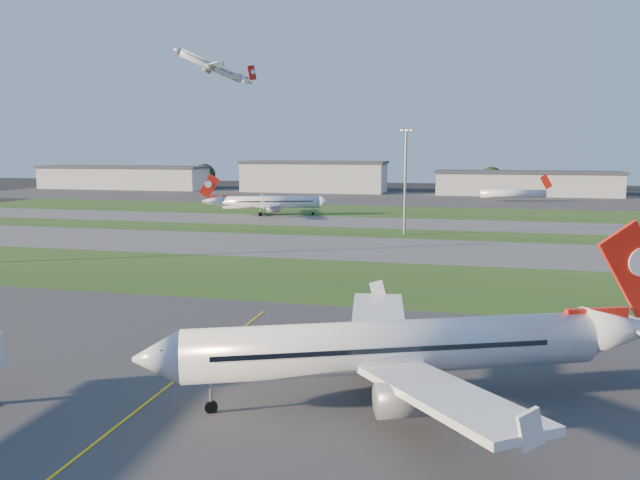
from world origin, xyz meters
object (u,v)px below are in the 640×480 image
(airliner_taxiing, at_px, (270,203))
(airliner_parked, at_px, (397,348))
(mini_jet_near, at_px, (513,193))
(light_mast_centre, at_px, (405,174))

(airliner_taxiing, bearing_deg, airliner_parked, 92.99)
(airliner_parked, bearing_deg, airliner_taxiing, 89.63)
(airliner_parked, height_order, mini_jet_near, airliner_parked)
(airliner_parked, distance_m, light_mast_centre, 103.88)
(airliner_taxiing, relative_size, mini_jet_near, 1.29)
(light_mast_centre, bearing_deg, mini_jet_near, 73.56)
(light_mast_centre, bearing_deg, airliner_taxiing, 142.49)
(airliner_taxiing, height_order, mini_jet_near, airliner_taxiing)
(airliner_taxiing, height_order, light_mast_centre, light_mast_centre)
(mini_jet_near, bearing_deg, light_mast_centre, -117.97)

